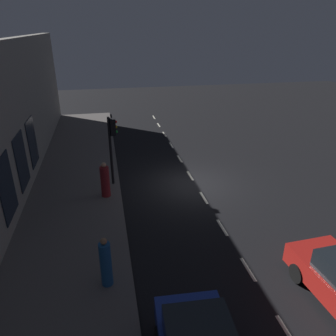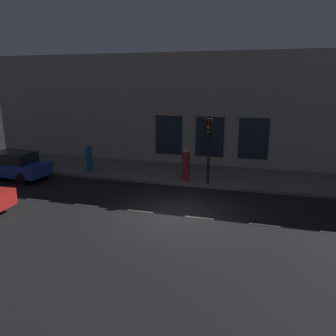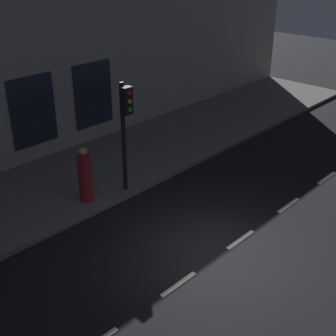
% 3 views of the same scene
% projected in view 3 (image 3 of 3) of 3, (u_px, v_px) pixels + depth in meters
% --- Properties ---
extents(ground_plane, '(60.00, 60.00, 0.00)m').
position_uv_depth(ground_plane, '(219.00, 255.00, 12.62)').
color(ground_plane, black).
extents(sidewalk, '(4.50, 32.00, 0.15)m').
position_uv_depth(sidewalk, '(76.00, 179.00, 16.43)').
color(sidewalk, '#5B5654').
rests_on(sidewalk, ground).
extents(building_facade, '(0.65, 32.00, 7.26)m').
position_uv_depth(building_facade, '(22.00, 65.00, 16.44)').
color(building_facade, gray).
rests_on(building_facade, ground).
extents(lane_centre_line, '(0.12, 27.20, 0.01)m').
position_uv_depth(lane_centre_line, '(240.00, 239.00, 13.27)').
color(lane_centre_line, beige).
rests_on(lane_centre_line, ground).
extents(traffic_light, '(0.49, 0.32, 3.61)m').
position_uv_depth(traffic_light, '(125.00, 119.00, 14.46)').
color(traffic_light, black).
rests_on(traffic_light, sidewalk).
extents(pedestrian_0, '(0.60, 0.60, 1.77)m').
position_uv_depth(pedestrian_0, '(85.00, 177.00, 14.66)').
color(pedestrian_0, maroon).
rests_on(pedestrian_0, sidewalk).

